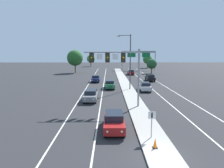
# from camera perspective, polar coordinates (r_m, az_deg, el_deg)

# --- Properties ---
(ground_plane) EXTENTS (260.00, 260.00, 0.00)m
(ground_plane) POSITION_cam_1_polar(r_m,az_deg,el_deg) (14.98, 13.84, -19.11)
(ground_plane) COLOR #28282B
(median_island) EXTENTS (2.40, 110.00, 0.15)m
(median_island) POSITION_cam_1_polar(r_m,az_deg,el_deg) (31.74, 5.60, -3.75)
(median_island) COLOR #9E9B93
(median_island) RESTS_ON ground
(lane_stripe_oncoming_center) EXTENTS (0.14, 100.00, 0.01)m
(lane_stripe_oncoming_center) POSITION_cam_1_polar(r_m,az_deg,el_deg) (38.42, -2.57, -1.62)
(lane_stripe_oncoming_center) COLOR silver
(lane_stripe_oncoming_center) RESTS_ON ground
(lane_stripe_receding_center) EXTENTS (0.14, 100.00, 0.01)m
(lane_stripe_receding_center) POSITION_cam_1_polar(r_m,az_deg,el_deg) (39.29, 11.27, -1.55)
(lane_stripe_receding_center) COLOR silver
(lane_stripe_receding_center) RESTS_ON ground
(edge_stripe_left) EXTENTS (0.14, 100.00, 0.01)m
(edge_stripe_left) POSITION_cam_1_polar(r_m,az_deg,el_deg) (38.66, -7.47, -1.62)
(edge_stripe_left) COLOR silver
(edge_stripe_left) RESTS_ON ground
(edge_stripe_right) EXTENTS (0.14, 100.00, 0.01)m
(edge_stripe_right) POSITION_cam_1_polar(r_m,az_deg,el_deg) (40.12, 15.88, -1.51)
(edge_stripe_right) COLOR silver
(edge_stripe_right) RESTS_ON ground
(overhead_signal_mast) EXTENTS (6.94, 0.44, 7.20)m
(overhead_signal_mast) POSITION_cam_1_polar(r_m,az_deg,el_deg) (25.55, 2.07, 5.51)
(overhead_signal_mast) COLOR gray
(overhead_signal_mast) RESTS_ON median_island
(median_sign_post) EXTENTS (0.60, 0.10, 2.20)m
(median_sign_post) POSITION_cam_1_polar(r_m,az_deg,el_deg) (16.92, 10.96, -9.84)
(median_sign_post) COLOR gray
(median_sign_post) RESTS_ON median_island
(street_lamp_median) EXTENTS (2.58, 0.28, 10.00)m
(street_lamp_median) POSITION_cam_1_polar(r_m,az_deg,el_deg) (38.19, 4.75, 7.04)
(street_lamp_median) COLOR #4C4C51
(street_lamp_median) RESTS_ON median_island
(car_oncoming_red) EXTENTS (1.84, 4.48, 1.58)m
(car_oncoming_red) POSITION_cam_1_polar(r_m,az_deg,el_deg) (18.79, 0.55, -10.24)
(car_oncoming_red) COLOR maroon
(car_oncoming_red) RESTS_ON ground
(car_oncoming_grey) EXTENTS (1.89, 4.50, 1.58)m
(car_oncoming_grey) POSITION_cam_1_polar(r_m,az_deg,el_deg) (29.82, -5.88, -3.11)
(car_oncoming_grey) COLOR slate
(car_oncoming_grey) RESTS_ON ground
(car_oncoming_green) EXTENTS (1.87, 4.49, 1.58)m
(car_oncoming_green) POSITION_cam_1_polar(r_m,az_deg,el_deg) (39.76, -0.63, -0.07)
(car_oncoming_green) COLOR #195633
(car_oncoming_green) RESTS_ON ground
(car_oncoming_navy) EXTENTS (1.83, 4.47, 1.58)m
(car_oncoming_navy) POSITION_cam_1_polar(r_m,az_deg,el_deg) (48.71, -4.53, 1.54)
(car_oncoming_navy) COLOR #141E4C
(car_oncoming_navy) RESTS_ON ground
(car_receding_silver) EXTENTS (1.92, 4.51, 1.58)m
(car_receding_silver) POSITION_cam_1_polar(r_m,az_deg,el_deg) (37.83, 9.09, -0.64)
(car_receding_silver) COLOR #B7B7BC
(car_receding_silver) RESTS_ON ground
(car_receding_black) EXTENTS (1.83, 4.47, 1.58)m
(car_receding_black) POSITION_cam_1_polar(r_m,az_deg,el_deg) (50.92, 10.52, 1.74)
(car_receding_black) COLOR black
(car_receding_black) RESTS_ON ground
(car_receding_darkred) EXTENTS (1.86, 4.49, 1.58)m
(car_receding_darkred) POSITION_cam_1_polar(r_m,az_deg,el_deg) (64.28, 5.19, 3.29)
(car_receding_darkred) COLOR #5B0F14
(car_receding_darkred) RESTS_ON ground
(traffic_cone_median_nose) EXTENTS (0.36, 0.36, 0.74)m
(traffic_cone_median_nose) POSITION_cam_1_polar(r_m,az_deg,el_deg) (15.62, 11.86, -15.76)
(traffic_cone_median_nose) COLOR black
(traffic_cone_median_nose) RESTS_ON median_island
(highway_sign_gantry) EXTENTS (13.28, 0.42, 7.50)m
(highway_sign_gantry) POSITION_cam_1_polar(r_m,az_deg,el_deg) (81.90, 7.42, 8.18)
(highway_sign_gantry) COLOR gray
(highway_sign_gantry) RESTS_ON ground
(tree_far_right_a) EXTENTS (4.06, 4.06, 5.88)m
(tree_far_right_a) POSITION_cam_1_polar(r_m,az_deg,el_deg) (93.43, 9.80, 6.76)
(tree_far_right_a) COLOR #4C3823
(tree_far_right_a) RESTS_ON ground
(tree_far_left_b) EXTENTS (3.94, 3.94, 5.70)m
(tree_far_left_b) POSITION_cam_1_polar(r_m,az_deg,el_deg) (102.36, -5.89, 6.94)
(tree_far_left_b) COLOR #4C3823
(tree_far_left_b) RESTS_ON ground
(tree_far_left_c) EXTENTS (5.32, 5.32, 7.70)m
(tree_far_left_c) POSITION_cam_1_polar(r_m,az_deg,el_deg) (70.73, -10.22, 7.11)
(tree_far_left_c) COLOR #4C3823
(tree_far_left_c) RESTS_ON ground
(tree_far_right_b) EXTENTS (3.36, 3.36, 4.87)m
(tree_far_right_b) POSITION_cam_1_polar(r_m,az_deg,el_deg) (69.25, 10.93, 5.51)
(tree_far_right_b) COLOR #4C3823
(tree_far_right_b) RESTS_ON ground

